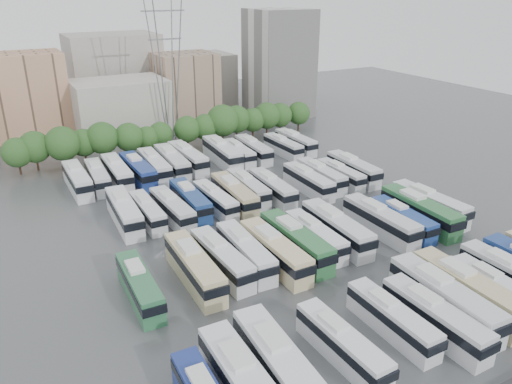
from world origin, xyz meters
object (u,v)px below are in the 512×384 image
bus_r1_s4 (246,252)px  bus_r2_s10 (308,181)px  bus_r2_s12 (340,174)px  bus_r3_s10 (253,149)px  bus_r2_s4 (190,200)px  electricity_pylon (166,51)px  bus_r1_s12 (420,211)px  bus_r3_s8 (222,153)px  bus_r0_s2 (281,368)px  bus_r2_s1 (124,212)px  bus_r1_s10 (380,221)px  bus_r0_s6 (392,319)px  bus_r2_s7 (248,188)px  bus_r0_s8 (444,298)px  bus_r2_s2 (147,211)px  bus_r3_s9 (239,153)px  bus_r1_s8 (337,228)px  bus_r2_s11 (321,176)px  bus_r0_s9 (467,290)px  bus_r1_s5 (275,251)px  bus_r2_s13 (353,169)px  bus_r3_s0 (77,180)px  bus_r1_s6 (296,241)px  bus_r3_s13 (295,142)px  bus_r3_s1 (98,176)px  bus_r1_s3 (222,258)px  bus_r3_s6 (188,158)px  bus_r1_s13 (430,204)px  bus_r2_s5 (215,200)px  bus_r2_s8 (272,188)px  bus_r3_s3 (138,170)px  bus_r1_s2 (194,267)px  bus_r1_s0 (140,286)px  bus_r0_s7 (435,318)px  bus_r0_s10 (496,289)px  bus_r2_s3 (172,209)px  bus_r3_s5 (172,162)px  bus_r3_s12 (283,146)px  apartment_tower (279,64)px  bus_r3_s4 (154,166)px

bus_r1_s4 → bus_r2_s10: bearing=40.6°
bus_r2_s12 → bus_r3_s10: (-6.69, 18.70, 0.20)m
bus_r2_s4 → electricity_pylon: bearing=76.2°
bus_r1_s12 → bus_r3_s8: (-13.34, 36.85, 0.03)m
bus_r2_s10 → bus_r0_s2: bearing=-126.2°
bus_r3_s8 → bus_r2_s1: bearing=-140.7°
bus_r2_s1 → bus_r1_s10: bearing=-30.8°
bus_r0_s6 → bus_r2_s7: (3.25, 35.96, 0.10)m
bus_r1_s4 → electricity_pylon: bearing=81.4°
bus_r0_s8 → bus_r2_s7: bus_r0_s8 is taller
bus_r2_s2 → bus_r3_s9: bearing=36.7°
bus_r2_s4 → bus_r3_s9: 23.93m
bus_r1_s8 → bus_r2_s11: 19.83m
bus_r0_s9 → bus_r2_s11: 35.94m
bus_r1_s5 → bus_r2_s13: (26.66, 18.46, -0.07)m
bus_r1_s4 → bus_r3_s0: size_ratio=0.96×
bus_r0_s8 → bus_r1_s6: bearing=112.6°
bus_r1_s12 → bus_r2_s4: bus_r1_s12 is taller
bus_r3_s13 → bus_r0_s9: bearing=-105.3°
bus_r3_s8 → bus_r3_s10: size_ratio=1.13×
bus_r2_s12 → bus_r3_s1: (-36.41, 18.22, 0.16)m
bus_r0_s6 → bus_r2_s1: size_ratio=0.86×
bus_r0_s2 → bus_r1_s3: bearing=82.9°
bus_r1_s8 → bus_r3_s6: bearing=102.3°
bus_r1_s4 → bus_r1_s13: size_ratio=0.94×
bus_r3_s1 → bus_r1_s4: bearing=-71.0°
bus_r2_s5 → bus_r3_s13: 32.39m
bus_r2_s8 → bus_r3_s3: 24.08m
bus_r1_s2 → bus_r1_s10: bearing=-0.5°
bus_r1_s0 → bus_r1_s6: size_ratio=0.87×
bus_r1_s8 → bus_r3_s0: 43.43m
bus_r0_s7 → bus_r0_s10: size_ratio=1.09×
bus_r1_s6 → bus_r2_s10: 21.19m
bus_r2_s3 → bus_r3_s6: bus_r3_s6 is taller
bus_r1_s13 → bus_r3_s5: (-26.68, 35.01, 0.10)m
bus_r2_s1 → bus_r3_s0: bus_r2_s1 is taller
bus_r1_s0 → electricity_pylon: bearing=68.7°
bus_r1_s13 → bus_r3_s5: 44.02m
bus_r3_s3 → bus_r3_s8: bearing=3.4°
bus_r2_s2 → bus_r2_s12: bearing=-2.3°
bus_r0_s8 → bus_r2_s13: 38.88m
bus_r3_s3 → bus_r3_s12: bus_r3_s3 is taller
bus_r1_s3 → bus_r1_s13: (33.04, -0.41, 0.10)m
bus_r2_s2 → bus_r3_s3: size_ratio=0.84×
apartment_tower → bus_r1_s5: 76.29m
bus_r2_s7 → bus_r3_s9: 18.18m
bus_r2_s8 → bus_r3_s3: size_ratio=0.93×
bus_r0_s7 → bus_r0_s9: (6.32, 1.53, 0.21)m
bus_r2_s12 → bus_r0_s8: bearing=-111.8°
bus_r3_s4 → bus_r2_s8: bearing=-52.6°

